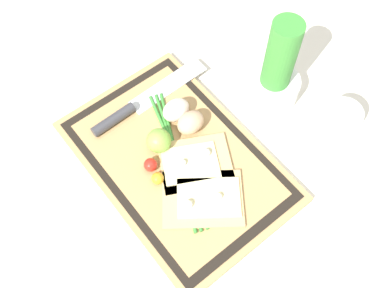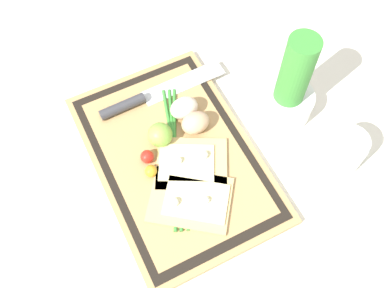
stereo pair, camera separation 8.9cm
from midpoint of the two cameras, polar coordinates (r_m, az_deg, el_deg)
ground_plane at (r=0.91m, az=0.62°, el=-2.23°), size 6.00×6.00×0.00m
cutting_board at (r=0.91m, az=0.63°, el=-2.00°), size 0.46×0.31×0.02m
pizza_slice_near at (r=0.85m, az=2.92°, el=-7.39°), size 0.18×0.19×0.02m
pizza_slice_far at (r=0.88m, az=2.71°, el=-2.75°), size 0.17×0.18×0.02m
knife at (r=0.96m, az=-3.67°, el=5.54°), size 0.05×0.29×0.02m
egg_brown at (r=0.91m, az=3.22°, el=2.47°), size 0.05×0.06×0.05m
egg_pink at (r=0.93m, az=1.73°, el=4.36°), size 0.05×0.06×0.05m
lime at (r=0.89m, az=-1.24°, el=0.93°), size 0.05×0.05×0.05m
cherry_tomato_red at (r=0.88m, az=-2.86°, el=-1.90°), size 0.03×0.03×0.03m
cherry_tomato_yellow at (r=0.87m, az=-2.34°, el=-3.74°), size 0.02×0.02×0.02m
scallion_bunch at (r=0.90m, az=0.85°, el=-1.53°), size 0.31×0.14×0.01m
herb_pot at (r=0.94m, az=14.96°, el=6.39°), size 0.11×0.11×0.22m
sauce_jar at (r=0.94m, az=21.30°, el=-1.37°), size 0.07×0.07×0.09m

